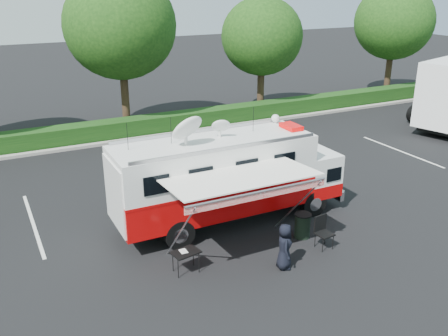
{
  "coord_description": "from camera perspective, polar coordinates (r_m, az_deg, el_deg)",
  "views": [
    {
      "loc": [
        -7.63,
        -14.57,
        8.31
      ],
      "look_at": [
        0.0,
        0.5,
        1.9
      ],
      "focal_mm": 40.0,
      "sensor_mm": 36.0,
      "label": 1
    }
  ],
  "objects": [
    {
      "name": "ground_plane",
      "position": [
        18.43,
        0.71,
        -6.03
      ],
      "size": [
        120.0,
        120.0,
        0.0
      ],
      "primitive_type": "plane",
      "color": "black",
      "rests_on": "ground"
    },
    {
      "name": "back_border",
      "position": [
        29.03,
        -9.37,
        13.98
      ],
      "size": [
        60.0,
        6.14,
        8.87
      ],
      "color": "#9E998E",
      "rests_on": "ground_plane"
    },
    {
      "name": "stall_lines",
      "position": [
        20.7,
        -4.37,
        -2.94
      ],
      "size": [
        24.12,
        5.5,
        0.01
      ],
      "color": "silver",
      "rests_on": "ground_plane"
    },
    {
      "name": "command_truck",
      "position": [
        17.68,
        0.52,
        -1.03
      ],
      "size": [
        8.48,
        2.33,
        4.07
      ],
      "color": "black",
      "rests_on": "ground_plane"
    },
    {
      "name": "awning",
      "position": [
        15.04,
        2.21,
        -1.49
      ],
      "size": [
        4.63,
        2.41,
        2.8
      ],
      "color": "white",
      "rests_on": "ground_plane"
    },
    {
      "name": "person",
      "position": [
        15.75,
        6.81,
        -11.23
      ],
      "size": [
        0.73,
        0.85,
        1.48
      ],
      "primitive_type": "imported",
      "rotation": [
        0.0,
        0.0,
        1.14
      ],
      "color": "black",
      "rests_on": "ground_plane"
    },
    {
      "name": "folding_table",
      "position": [
        15.15,
        -4.41,
        -9.66
      ],
      "size": [
        0.91,
        0.72,
        0.7
      ],
      "color": "black",
      "rests_on": "ground_plane"
    },
    {
      "name": "folding_chair",
      "position": [
        16.77,
        11.17,
        -6.83
      ],
      "size": [
        0.58,
        0.6,
        1.09
      ],
      "color": "black",
      "rests_on": "ground_plane"
    },
    {
      "name": "trash_bin",
      "position": [
        17.34,
        8.96,
        -6.49
      ],
      "size": [
        0.58,
        0.58,
        0.87
      ],
      "color": "black",
      "rests_on": "ground_plane"
    }
  ]
}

